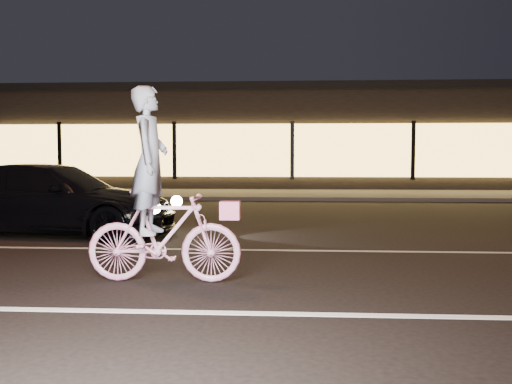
{
  "coord_description": "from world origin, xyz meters",
  "views": [
    {
      "loc": [
        -0.02,
        -6.79,
        1.53
      ],
      "look_at": [
        -0.48,
        0.6,
        1.01
      ],
      "focal_mm": 40.0,
      "sensor_mm": 36.0,
      "label": 1
    }
  ],
  "objects": [
    {
      "name": "ground",
      "position": [
        0.0,
        0.0,
        0.0
      ],
      "size": [
        90.0,
        90.0,
        0.0
      ],
      "primitive_type": "plane",
      "color": "black",
      "rests_on": "ground"
    },
    {
      "name": "sidewalk",
      "position": [
        0.0,
        13.0,
        0.06
      ],
      "size": [
        30.0,
        4.0,
        0.12
      ],
      "primitive_type": "cube",
      "color": "#383533",
      "rests_on": "ground"
    },
    {
      "name": "sedan",
      "position": [
        -4.4,
        3.46,
        0.66
      ],
      "size": [
        4.69,
        2.33,
        1.31
      ],
      "rotation": [
        0.0,
        0.0,
        1.46
      ],
      "color": "black",
      "rests_on": "ground"
    },
    {
      "name": "storefront",
      "position": [
        0.0,
        18.97,
        2.15
      ],
      "size": [
        25.4,
        8.42,
        4.2
      ],
      "color": "black",
      "rests_on": "ground"
    },
    {
      "name": "lane_stripe_far",
      "position": [
        0.0,
        2.0,
        0.0
      ],
      "size": [
        60.0,
        0.1,
        0.01
      ],
      "primitive_type": "cube",
      "color": "gray",
      "rests_on": "ground"
    },
    {
      "name": "cyclist",
      "position": [
        -1.55,
        -0.25,
        0.82
      ],
      "size": [
        1.82,
        0.63,
        2.29
      ],
      "rotation": [
        0.0,
        0.0,
        1.57
      ],
      "color": "#E33887",
      "rests_on": "ground"
    },
    {
      "name": "lane_stripe_near",
      "position": [
        0.0,
        -1.5,
        0.0
      ],
      "size": [
        60.0,
        0.12,
        0.01
      ],
      "primitive_type": "cube",
      "color": "silver",
      "rests_on": "ground"
    }
  ]
}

